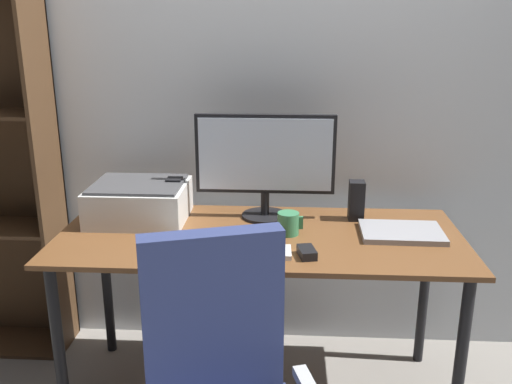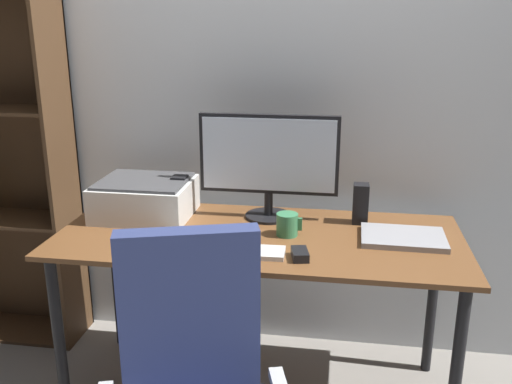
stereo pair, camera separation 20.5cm
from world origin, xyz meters
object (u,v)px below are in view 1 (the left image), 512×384
(keyboard, at_px, (251,252))
(laptop, at_px, (402,232))
(speaker_left, at_px, (175,197))
(coffee_mug, at_px, (288,223))
(mouse, at_px, (307,252))
(monitor, at_px, (265,159))
(desk, at_px, (260,254))
(printer, at_px, (139,201))
(speaker_right, at_px, (356,201))

(keyboard, xyz_separation_m, laptop, (0.58, 0.23, 0.00))
(laptop, distance_m, speaker_left, 0.96)
(coffee_mug, bearing_deg, laptop, 2.23)
(mouse, xyz_separation_m, laptop, (0.38, 0.23, -0.01))
(mouse, distance_m, coffee_mug, 0.23)
(monitor, relative_size, coffee_mug, 5.77)
(desk, xyz_separation_m, keyboard, (-0.02, -0.20, 0.09))
(monitor, xyz_separation_m, mouse, (0.17, -0.41, -0.24))
(speaker_left, height_order, printer, speaker_left)
(desk, xyz_separation_m, monitor, (0.01, 0.20, 0.34))
(desk, bearing_deg, printer, 164.34)
(desk, distance_m, monitor, 0.40)
(monitor, relative_size, laptop, 1.83)
(coffee_mug, relative_size, printer, 0.25)
(laptop, bearing_deg, mouse, -147.40)
(keyboard, relative_size, printer, 0.72)
(speaker_right, relative_size, printer, 0.42)
(mouse, height_order, speaker_left, speaker_left)
(speaker_left, bearing_deg, speaker_right, 0.00)
(laptop, height_order, printer, printer)
(desk, relative_size, printer, 4.02)
(coffee_mug, xyz_separation_m, speaker_left, (-0.49, 0.19, 0.04))
(speaker_left, relative_size, speaker_right, 1.00)
(coffee_mug, distance_m, speaker_left, 0.53)
(desk, bearing_deg, monitor, 86.77)
(speaker_right, bearing_deg, keyboard, -136.63)
(coffee_mug, height_order, speaker_left, speaker_left)
(keyboard, distance_m, speaker_right, 0.58)
(monitor, relative_size, speaker_right, 3.45)
(mouse, distance_m, speaker_right, 0.46)
(desk, distance_m, laptop, 0.57)
(monitor, bearing_deg, mouse, -67.59)
(monitor, distance_m, mouse, 0.51)
(desk, relative_size, keyboard, 5.55)
(keyboard, bearing_deg, speaker_right, 41.60)
(monitor, distance_m, speaker_right, 0.42)
(keyboard, xyz_separation_m, printer, (-0.50, 0.35, 0.07))
(speaker_left, xyz_separation_m, speaker_right, (0.78, 0.00, 0.00))
(keyboard, distance_m, printer, 0.61)
(monitor, height_order, mouse, monitor)
(laptop, distance_m, speaker_right, 0.25)
(desk, bearing_deg, keyboard, -95.67)
(mouse, bearing_deg, laptop, 19.51)
(mouse, relative_size, speaker_right, 0.56)
(keyboard, xyz_separation_m, speaker_left, (-0.36, 0.40, 0.08))
(coffee_mug, distance_m, printer, 0.65)
(keyboard, height_order, speaker_right, speaker_right)
(laptop, height_order, speaker_left, speaker_left)
(mouse, bearing_deg, desk, 119.00)
(coffee_mug, bearing_deg, speaker_left, 159.11)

